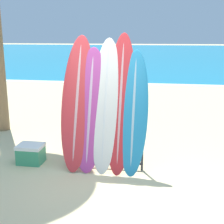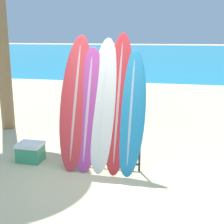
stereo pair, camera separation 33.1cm
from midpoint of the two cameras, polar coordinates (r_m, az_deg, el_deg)
name	(u,v)px [view 1 (the left image)]	position (r m, az deg, el deg)	size (l,w,h in m)	color
ground_plane	(90,182)	(5.23, -5.91, -12.64)	(160.00, 160.00, 0.00)	beige
ocean_water	(157,52)	(44.40, 8.10, 10.79)	(120.00, 60.00, 0.01)	teal
surfboard_rack	(104,144)	(5.56, -3.10, -5.95)	(1.38, 0.04, 0.82)	#28282D
surfboard_slot_0	(77,102)	(5.58, -8.05, 1.80)	(0.58, 0.92, 2.35)	red
surfboard_slot_1	(90,109)	(5.50, -5.76, 0.56)	(0.59, 0.81, 2.13)	#B23D8E
surfboard_slot_2	(106,105)	(5.44, -2.93, 1.35)	(0.51, 0.90, 2.30)	silver
surfboard_slot_3	(121,102)	(5.41, -0.17, 1.76)	(0.50, 0.92, 2.38)	red
surfboard_slot_4	(134,112)	(5.35, 2.21, 0.02)	(0.50, 0.82, 2.09)	teal
person_near_water	(93,77)	(11.36, -4.34, 6.46)	(0.27, 0.22, 1.58)	beige
person_mid_beach	(112,80)	(10.05, -0.88, 5.93)	(0.27, 0.29, 1.71)	tan
person_far_left	(122,96)	(7.74, 0.62, 2.98)	(0.27, 0.21, 1.58)	beige
cooler_box	(31,154)	(6.09, -16.15, -7.34)	(0.47, 0.38, 0.36)	#389366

